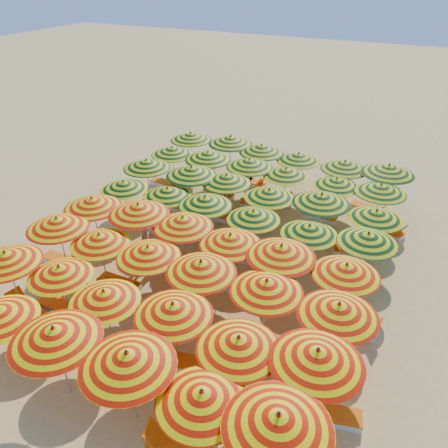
{
  "coord_description": "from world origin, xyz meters",
  "views": [
    {
      "loc": [
        6.58,
        -12.91,
        10.67
      ],
      "look_at": [
        0.0,
        0.5,
        1.6
      ],
      "focal_mm": 35.0,
      "sensor_mm": 36.0,
      "label": 1
    }
  ],
  "objects_px": {
    "umbrella_21": "(230,239)",
    "lounger_32": "(369,209)",
    "lounger_17": "(264,258)",
    "lounger_26": "(318,216)",
    "umbrella_20": "(183,222)",
    "umbrella_37": "(208,156)",
    "umbrella_13": "(100,239)",
    "umbrella_12": "(57,223)",
    "lounger_16": "(218,245)",
    "lounger_28": "(201,171)",
    "lounger_22": "(165,183)",
    "umbrella_29": "(368,238)",
    "umbrella_1": "(0,314)",
    "lounger_18": "(159,202)",
    "lounger_23": "(219,194)",
    "umbrella_25": "(168,192)",
    "umbrella_34": "(321,199)",
    "umbrella_42": "(191,136)",
    "umbrella_5": "(278,421)",
    "umbrella_11": "(317,356)",
    "umbrella_18": "(92,203)",
    "lounger_24": "(257,203)",
    "umbrella_32": "(227,179)",
    "lounger_25": "(275,202)",
    "umbrella_46": "(345,165)",
    "lounger_31": "(330,198)",
    "lounger_20": "(216,215)",
    "lounger_29": "(239,179)",
    "umbrella_33": "(269,193)",
    "lounger_19": "(184,208)",
    "beachgoer_a": "(147,243)",
    "umbrella_36": "(172,151)",
    "lounger_11": "(243,285)",
    "lounger_3": "(62,306)",
    "lounger_21": "(353,252)",
    "umbrella_23": "(346,270)",
    "umbrella_47": "(388,169)",
    "umbrella_44": "(262,149)",
    "umbrella_14": "(148,251)",
    "lounger_30": "(252,182)",
    "umbrella_22": "(281,251)",
    "umbrella_38": "(250,163)",
    "lounger_2": "(28,310)",
    "umbrella_15": "(201,267)",
    "umbrella_28": "(309,230)",
    "umbrella_16": "(267,286)",
    "lounger_4": "(191,364)",
    "umbrella_8": "(104,296)",
    "lounger_9": "(154,259)",
    "umbrella_6": "(6,258)",
    "umbrella_43": "(231,140)",
    "lounger_8": "(120,283)",
    "umbrella_7": "(60,271)",
    "umbrella_24": "(124,185)",
    "umbrella_35": "(376,214)",
    "umbrella_10": "(239,343)",
    "lounger_7": "(62,260)",
    "lounger_12": "(262,298)",
    "umbrella_2": "(54,334)",
    "umbrella_39": "(286,172)"
  },
  "relations": [
    {
      "from": "lounger_17",
      "to": "lounger_26",
      "type": "bearing_deg",
      "value": 58.29
    },
    {
      "from": "umbrella_34",
      "to": "lounger_29",
      "type": "xyz_separation_m",
      "value": [
        -5.66,
        4.3,
        -2.09
      ]
    },
    {
      "from": "umbrella_22",
      "to": "umbrella_38",
      "type": "xyz_separation_m",
      "value": [
        -3.99,
        6.59,
        -0.1
      ]
    },
    {
      "from": "umbrella_32",
      "to": "lounger_25",
      "type": "distance_m",
      "value": 3.47
    },
    {
      "from": "umbrella_8",
      "to": "umbrella_33",
      "type": "relative_size",
      "value": 0.85
    },
    {
      "from": "lounger_25",
      "to": "lounger_30",
      "type": "relative_size",
      "value": 1.0
    },
    {
      "from": "lounger_17",
      "to": "beachgoer_a",
      "type": "bearing_deg",
      "value": -174.66
    },
    {
      "from": "lounger_22",
      "to": "umbrella_29",
      "type": "bearing_deg",
      "value": -14.66
    },
    {
      "from": "lounger_9",
      "to": "umbrella_6",
      "type": "bearing_deg",
      "value": -107.73
    },
    {
      "from": "umbrella_20",
      "to": "umbrella_29",
      "type": "relative_size",
      "value": 0.91
    },
    {
      "from": "umbrella_47",
      "to": "umbrella_44",
      "type": "bearing_deg",
      "value": 179.98
    },
    {
      "from": "lounger_20",
      "to": "umbrella_34",
      "type": "bearing_deg",
      "value": -0.96
    },
    {
      "from": "umbrella_36",
      "to": "lounger_26",
      "type": "bearing_deg",
      "value": 0.74
    },
    {
      "from": "umbrella_13",
      "to": "umbrella_32",
      "type": "relative_size",
      "value": 0.82
    },
    {
      "from": "umbrella_43",
      "to": "lounger_4",
      "type": "xyz_separation_m",
      "value": [
        4.74,
        -12.74,
        -2.12
      ]
    },
    {
      "from": "umbrella_36",
      "to": "lounger_11",
      "type": "relative_size",
      "value": 1.51
    },
    {
      "from": "umbrella_2",
      "to": "umbrella_39",
      "type": "distance_m",
      "value": 13.04
    },
    {
      "from": "umbrella_35",
      "to": "umbrella_10",
      "type": "bearing_deg",
      "value": -103.21
    },
    {
      "from": "umbrella_14",
      "to": "lounger_11",
      "type": "relative_size",
      "value": 1.58
    },
    {
      "from": "umbrella_13",
      "to": "umbrella_12",
      "type": "bearing_deg",
      "value": -178.99
    },
    {
      "from": "umbrella_11",
      "to": "lounger_24",
      "type": "height_order",
      "value": "umbrella_11"
    },
    {
      "from": "umbrella_5",
      "to": "umbrella_11",
      "type": "height_order",
      "value": "umbrella_5"
    },
    {
      "from": "umbrella_33",
      "to": "lounger_17",
      "type": "xyz_separation_m",
      "value": [
        0.68,
        -2.1,
        -1.88
      ]
    },
    {
      "from": "lounger_26",
      "to": "lounger_30",
      "type": "relative_size",
      "value": 0.96
    },
    {
      "from": "umbrella_24",
      "to": "umbrella_32",
      "type": "height_order",
      "value": "umbrella_32"
    },
    {
      "from": "lounger_23",
      "to": "umbrella_25",
      "type": "bearing_deg",
      "value": -83.17
    },
    {
      "from": "umbrella_25",
      "to": "lounger_18",
      "type": "bearing_deg",
      "value": 134.45
    },
    {
      "from": "umbrella_21",
      "to": "lounger_20",
      "type": "bearing_deg",
      "value": 123.13
    },
    {
      "from": "umbrella_1",
      "to": "lounger_18",
      "type": "distance_m",
      "value": 10.83
    },
    {
      "from": "umbrella_23",
      "to": "lounger_19",
      "type": "distance_m",
      "value": 9.79
    },
    {
      "from": "umbrella_20",
      "to": "umbrella_37",
      "type": "xyz_separation_m",
      "value": [
        -2.17,
        6.13,
        0.03
      ]
    },
    {
      "from": "lounger_16",
      "to": "lounger_28",
      "type": "bearing_deg",
      "value": 140.71
    },
    {
      "from": "umbrella_46",
      "to": "lounger_31",
      "type": "height_order",
      "value": "umbrella_46"
    },
    {
      "from": "umbrella_12",
      "to": "lounger_16",
      "type": "bearing_deg",
      "value": 40.81
    },
    {
      "from": "umbrella_15",
      "to": "umbrella_14",
      "type": "bearing_deg",
      "value": 178.22
    },
    {
      "from": "lounger_28",
      "to": "lounger_32",
      "type": "relative_size",
      "value": 1.0
    },
    {
      "from": "lounger_3",
      "to": "lounger_21",
      "type": "xyz_separation_m",
      "value": [
        8.54,
        7.96,
        0.0
      ]
    },
    {
      "from": "umbrella_21",
      "to": "lounger_32",
      "type": "xyz_separation_m",
      "value": [
        3.67,
        8.22,
        -1.98
      ]
    },
    {
      "from": "umbrella_28",
      "to": "lounger_31",
      "type": "bearing_deg",
      "value": 95.54
    },
    {
      "from": "lounger_7",
      "to": "lounger_12",
      "type": "distance_m",
      "value": 8.33
    },
    {
      "from": "umbrella_15",
      "to": "lounger_20",
      "type": "distance_m",
      "value": 7.12
    },
    {
      "from": "lounger_16",
      "to": "lounger_20",
      "type": "relative_size",
      "value": 1.05
    },
    {
      "from": "umbrella_34",
      "to": "lounger_8",
      "type": "distance_m",
      "value": 8.74
    },
    {
      "from": "lounger_2",
      "to": "lounger_25",
      "type": "relative_size",
      "value": 0.99
    },
    {
      "from": "lounger_3",
      "to": "lounger_11",
      "type": "xyz_separation_m",
      "value": [
        5.29,
        3.89,
        0.0
      ]
    },
    {
      "from": "umbrella_34",
      "to": "umbrella_42",
      "type": "distance_m",
      "value": 9.65
    },
    {
      "from": "lounger_19",
      "to": "lounger_20",
      "type": "relative_size",
      "value": 1.03
    },
    {
      "from": "umbrella_18",
      "to": "umbrella_34",
      "type": "bearing_deg",
      "value": 27.83
    },
    {
      "from": "umbrella_7",
      "to": "lounger_20",
      "type": "distance_m",
      "value": 8.6
    },
    {
      "from": "umbrella_16",
      "to": "lounger_4",
      "type": "relative_size",
      "value": 1.43
    }
  ]
}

